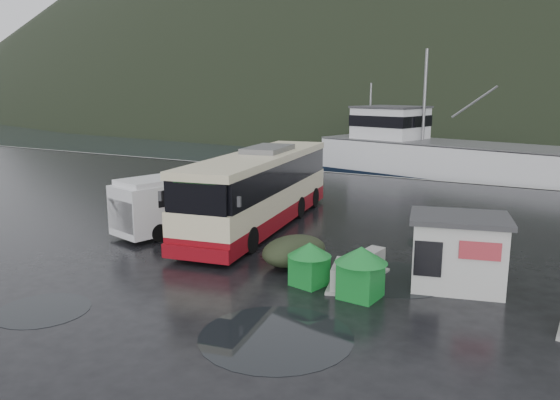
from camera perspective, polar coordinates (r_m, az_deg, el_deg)
The scene contains 13 objects.
ground at distance 21.54m, azimuth -3.51°, elevation -5.13°, with size 160.00×160.00×0.00m, color black.
harbor_water at distance 128.00m, azimuth 24.29°, elevation 7.78°, with size 300.00×180.00×0.02m, color black.
quay_edge at distance 39.48m, azimuth 12.31°, elevation 2.28°, with size 160.00×0.60×1.50m, color #999993.
coach_bus at distance 25.15m, azimuth -2.06°, elevation -2.68°, with size 3.14×12.63×3.57m, color beige, non-canonical shape.
white_van at distance 24.78m, azimuth -10.32°, elevation -3.08°, with size 2.07×6.01×2.51m, color silver, non-canonical shape.
waste_bin_left at distance 17.74m, azimuth 3.06°, elevation -8.84°, with size 1.01×1.01×1.41m, color #167D2B, non-canonical shape.
waste_bin_right at distance 16.89m, azimuth 8.36°, elevation -10.03°, with size 1.14×1.14×1.59m, color #167D2B, non-canonical shape.
dome_tent at distance 19.65m, azimuth 1.48°, elevation -6.78°, with size 1.89×2.65×1.04m, color #29311D, non-canonical shape.
ticket_kiosk at distance 18.39m, azimuth 17.87°, elevation -8.66°, with size 2.99×2.26×2.34m, color silver, non-canonical shape.
jersey_barrier_a at distance 18.78m, azimuth 9.15°, elevation -7.81°, with size 0.84×1.68×0.84m, color #999993, non-canonical shape.
jersey_barrier_b at distance 17.60m, azimuth 6.40°, elevation -9.07°, with size 0.80×1.59×0.80m, color #999993, non-canonical shape.
fishing_trawler at distance 45.39m, azimuth 17.97°, elevation 3.16°, with size 26.90×5.89×10.76m, color silver, non-canonical shape.
puddles at distance 17.20m, azimuth 4.43°, elevation -9.51°, with size 11.24×15.10×0.01m.
Camera 1 is at (11.16, -17.36, 6.18)m, focal length 35.00 mm.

